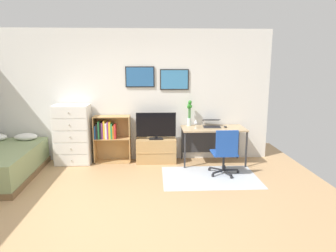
# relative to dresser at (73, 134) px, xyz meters

# --- Properties ---
(ground_plane) EXTENTS (7.20, 7.20, 0.00)m
(ground_plane) POSITION_rel_dresser_xyz_m (1.00, -2.15, -0.60)
(ground_plane) COLOR tan
(wall_back_with_posters) EXTENTS (6.12, 0.09, 2.70)m
(wall_back_with_posters) POSITION_rel_dresser_xyz_m (1.01, 0.27, 0.75)
(wall_back_with_posters) COLOR silver
(wall_back_with_posters) RESTS_ON ground_plane
(area_rug) EXTENTS (1.70, 1.20, 0.01)m
(area_rug) POSITION_rel_dresser_xyz_m (2.63, -0.93, -0.60)
(area_rug) COLOR #B2B7BC
(area_rug) RESTS_ON ground_plane
(dresser) EXTENTS (0.71, 0.46, 1.21)m
(dresser) POSITION_rel_dresser_xyz_m (0.00, 0.00, 0.00)
(dresser) COLOR white
(dresser) RESTS_ON ground_plane
(bookshelf) EXTENTS (0.74, 0.30, 0.97)m
(bookshelf) POSITION_rel_dresser_xyz_m (0.72, 0.06, -0.04)
(bookshelf) COLOR tan
(bookshelf) RESTS_ON ground_plane
(tv_stand) EXTENTS (0.81, 0.41, 0.49)m
(tv_stand) POSITION_rel_dresser_xyz_m (1.68, 0.02, -0.36)
(tv_stand) COLOR tan
(tv_stand) RESTS_ON ground_plane
(television) EXTENTS (0.81, 0.16, 0.55)m
(television) POSITION_rel_dresser_xyz_m (1.68, -0.01, 0.16)
(television) COLOR black
(television) RESTS_ON tv_stand
(desk) EXTENTS (1.27, 0.65, 0.74)m
(desk) POSITION_rel_dresser_xyz_m (2.83, -0.03, 0.01)
(desk) COLOR tan
(desk) RESTS_ON ground_plane
(office_chair) EXTENTS (0.56, 0.58, 0.86)m
(office_chair) POSITION_rel_dresser_xyz_m (2.92, -0.84, -0.15)
(office_chair) COLOR #232326
(office_chair) RESTS_ON ground_plane
(laptop) EXTENTS (0.37, 0.40, 0.16)m
(laptop) POSITION_rel_dresser_xyz_m (2.82, 0.02, 0.20)
(laptop) COLOR #333338
(laptop) RESTS_ON desk
(computer_mouse) EXTENTS (0.06, 0.10, 0.03)m
(computer_mouse) POSITION_rel_dresser_xyz_m (3.08, -0.10, 0.15)
(computer_mouse) COLOR #262628
(computer_mouse) RESTS_ON desk
(bamboo_vase) EXTENTS (0.11, 0.11, 0.53)m
(bamboo_vase) POSITION_rel_dresser_xyz_m (2.37, 0.12, 0.42)
(bamboo_vase) COLOR silver
(bamboo_vase) RESTS_ON desk
(wine_glass) EXTENTS (0.07, 0.07, 0.18)m
(wine_glass) POSITION_rel_dresser_xyz_m (2.47, -0.16, 0.27)
(wine_glass) COLOR silver
(wine_glass) RESTS_ON desk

